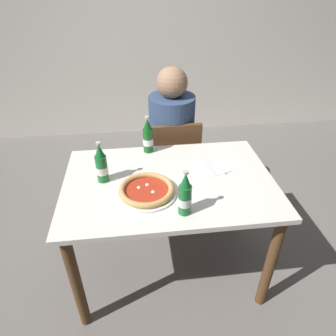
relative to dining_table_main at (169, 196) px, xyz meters
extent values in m
plane|color=slate|center=(0.00, 0.00, -0.64)|extent=(8.00, 8.00, 0.00)
cube|color=silver|center=(0.00, 2.20, 0.66)|extent=(7.00, 0.10, 2.60)
cube|color=silver|center=(0.00, 0.00, 0.10)|extent=(1.20, 0.80, 0.03)
cylinder|color=brown|center=(-0.54, -0.34, -0.28)|extent=(0.06, 0.06, 0.72)
cylinder|color=brown|center=(0.54, -0.34, -0.28)|extent=(0.06, 0.06, 0.72)
cylinder|color=brown|center=(-0.54, 0.34, -0.28)|extent=(0.06, 0.06, 0.72)
cylinder|color=brown|center=(0.54, 0.34, -0.28)|extent=(0.06, 0.06, 0.72)
cube|color=brown|center=(0.10, 0.68, -0.21)|extent=(0.41, 0.41, 0.04)
cube|color=brown|center=(0.11, 0.50, 0.01)|extent=(0.38, 0.05, 0.40)
cylinder|color=brown|center=(0.27, 0.86, -0.43)|extent=(0.04, 0.04, 0.41)
cylinder|color=brown|center=(-0.07, 0.84, -0.43)|extent=(0.04, 0.04, 0.41)
cylinder|color=brown|center=(0.28, 0.52, -0.43)|extent=(0.04, 0.04, 0.41)
cylinder|color=brown|center=(-0.06, 0.50, -0.43)|extent=(0.04, 0.04, 0.41)
cube|color=#2D3342|center=(0.10, 0.66, -0.41)|extent=(0.32, 0.28, 0.45)
cylinder|color=#33476B|center=(0.10, 0.66, 0.09)|extent=(0.34, 0.34, 0.55)
sphere|color=#9E7556|center=(0.10, 0.66, 0.46)|extent=(0.22, 0.22, 0.22)
cylinder|color=white|center=(-0.13, -0.11, 0.12)|extent=(0.33, 0.33, 0.01)
cylinder|color=#AD2D19|center=(-0.13, -0.11, 0.13)|extent=(0.23, 0.23, 0.01)
torus|color=tan|center=(-0.13, -0.11, 0.14)|extent=(0.30, 0.30, 0.03)
sphere|color=silver|center=(-0.17, -0.08, 0.13)|extent=(0.02, 0.02, 0.02)
sphere|color=silver|center=(-0.10, -0.13, 0.13)|extent=(0.02, 0.02, 0.02)
sphere|color=silver|center=(-0.13, -0.06, 0.13)|extent=(0.02, 0.02, 0.02)
cylinder|color=#196B2D|center=(0.04, -0.28, 0.19)|extent=(0.06, 0.06, 0.16)
cone|color=#196B2D|center=(0.04, -0.28, 0.31)|extent=(0.05, 0.05, 0.07)
cylinder|color=#B7B7BC|center=(0.04, -0.28, 0.36)|extent=(0.03, 0.03, 0.01)
cylinder|color=white|center=(0.04, -0.28, 0.19)|extent=(0.07, 0.07, 0.04)
cylinder|color=#14591E|center=(-0.10, 0.34, 0.19)|extent=(0.06, 0.06, 0.16)
cone|color=#14591E|center=(-0.10, 0.34, 0.31)|extent=(0.05, 0.05, 0.07)
cylinder|color=#B7B7BC|center=(-0.10, 0.34, 0.36)|extent=(0.03, 0.03, 0.01)
cylinder|color=white|center=(-0.10, 0.34, 0.19)|extent=(0.07, 0.07, 0.04)
cylinder|color=#196B2D|center=(-0.37, 0.04, 0.19)|extent=(0.06, 0.06, 0.16)
cone|color=#196B2D|center=(-0.37, 0.04, 0.31)|extent=(0.05, 0.05, 0.07)
cylinder|color=#B7B7BC|center=(-0.37, 0.04, 0.36)|extent=(0.03, 0.03, 0.01)
cylinder|color=white|center=(-0.37, 0.04, 0.19)|extent=(0.07, 0.07, 0.04)
cube|color=white|center=(0.28, 0.10, 0.12)|extent=(0.23, 0.23, 0.00)
cube|color=silver|center=(0.30, 0.10, 0.12)|extent=(0.10, 0.18, 0.00)
cube|color=silver|center=(0.26, 0.10, 0.12)|extent=(0.05, 0.17, 0.00)
camera|label=1|loc=(-0.17, -1.37, 1.12)|focal=31.87mm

